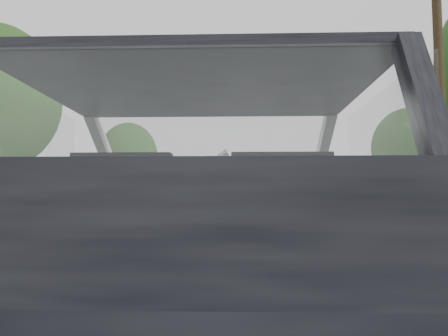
# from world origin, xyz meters

# --- Properties ---
(subject_car) EXTENTS (1.80, 4.00, 1.45)m
(subject_car) POSITION_xyz_m (0.00, 0.00, 0.72)
(subject_car) COLOR black
(subject_car) RESTS_ON ground
(dashboard) EXTENTS (1.58, 0.45, 0.30)m
(dashboard) POSITION_xyz_m (0.00, 0.62, 0.85)
(dashboard) COLOR black
(dashboard) RESTS_ON subject_car
(driver_seat) EXTENTS (0.50, 0.72, 0.42)m
(driver_seat) POSITION_xyz_m (-0.40, -0.29, 0.88)
(driver_seat) COLOR black
(driver_seat) RESTS_ON subject_car
(passenger_seat) EXTENTS (0.50, 0.72, 0.42)m
(passenger_seat) POSITION_xyz_m (0.40, -0.29, 0.88)
(passenger_seat) COLOR black
(passenger_seat) RESTS_ON subject_car
(steering_wheel) EXTENTS (0.36, 0.36, 0.04)m
(steering_wheel) POSITION_xyz_m (-0.40, 0.33, 0.92)
(steering_wheel) COLOR black
(steering_wheel) RESTS_ON dashboard
(cat) EXTENTS (0.54, 0.25, 0.23)m
(cat) POSITION_xyz_m (0.30, 0.60, 1.08)
(cat) COLOR gray
(cat) RESTS_ON dashboard
(guardrail) EXTENTS (0.05, 90.00, 0.32)m
(guardrail) POSITION_xyz_m (4.30, 10.00, 0.58)
(guardrail) COLOR #9198A5
(guardrail) RESTS_ON ground
(other_car) EXTENTS (2.39, 5.10, 1.63)m
(other_car) POSITION_xyz_m (0.12, 20.71, 0.81)
(other_car) COLOR silver
(other_car) RESTS_ON ground
(highway_sign) EXTENTS (0.11, 0.94, 2.34)m
(highway_sign) POSITION_xyz_m (5.02, 21.25, 1.17)
(highway_sign) COLOR #155E25
(highway_sign) RESTS_ON ground
(utility_pole) EXTENTS (0.34, 0.34, 8.07)m
(utility_pole) POSITION_xyz_m (5.96, 9.90, 4.04)
(utility_pole) COLOR #4B3824
(utility_pole) RESTS_ON ground
(tree_2) EXTENTS (5.46, 5.46, 6.42)m
(tree_2) POSITION_xyz_m (10.38, 23.92, 3.21)
(tree_2) COLOR #29551F
(tree_2) RESTS_ON ground
(tree_3) EXTENTS (5.58, 5.58, 8.08)m
(tree_3) POSITION_xyz_m (13.89, 33.25, 4.04)
(tree_3) COLOR #29551F
(tree_3) RESTS_ON ground
(tree_6) EXTENTS (5.26, 5.26, 7.56)m
(tree_6) POSITION_xyz_m (-9.30, 34.34, 3.78)
(tree_6) COLOR #29551F
(tree_6) RESTS_ON ground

